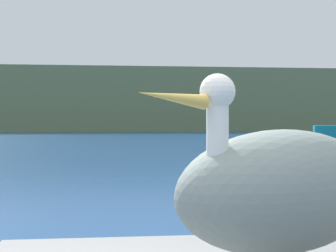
{
  "coord_description": "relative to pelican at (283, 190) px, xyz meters",
  "views": [
    {
      "loc": [
        -0.12,
        -2.18,
        1.33
      ],
      "look_at": [
        3.21,
        23.21,
        1.1
      ],
      "focal_mm": 63.24,
      "sensor_mm": 36.0,
      "label": 1
    }
  ],
  "objects": [
    {
      "name": "hillside_backdrop",
      "position": [
        -0.73,
        72.82,
        2.87
      ],
      "size": [
        140.0,
        11.96,
        7.79
      ],
      "primitive_type": "cube",
      "color": "#6B7A51",
      "rests_on": "ground"
    },
    {
      "name": "pelican",
      "position": [
        0.0,
        0.0,
        0.0
      ],
      "size": [
        1.37,
        1.14,
        0.93
      ],
      "rotation": [
        0.0,
        0.0,
        -2.58
      ],
      "color": "gray",
      "rests_on": "pier_dock"
    }
  ]
}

